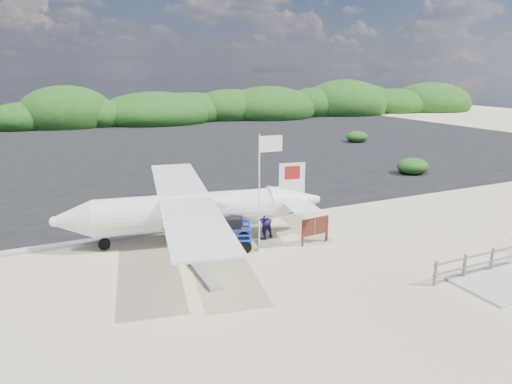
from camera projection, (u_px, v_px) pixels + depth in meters
ground at (297, 252)px, 20.17m from camera, size 160.00×160.00×0.00m
asphalt_apron at (151, 149)px, 46.48m from camera, size 90.00×50.00×0.04m
lagoon at (78, 276)px, 17.84m from camera, size 9.00×7.00×0.40m
walkway_pad at (504, 284)px, 17.14m from camera, size 3.50×2.50×0.10m
vegetation_band at (115, 124)px, 68.40m from camera, size 124.00×8.00×4.40m
fence at (490, 271)px, 18.22m from camera, size 6.40×2.00×1.10m
baggage_cart at (223, 249)px, 20.51m from camera, size 3.05×2.37×1.34m
flagpole at (259, 250)px, 20.39m from camera, size 1.08×0.53×5.20m
signboard at (315, 244)px, 21.14m from camera, size 1.59×0.31×1.30m
crew_a at (214, 223)px, 21.59m from camera, size 0.65×0.51×1.57m
crew_b at (264, 219)px, 21.57m from camera, size 1.05×0.89×1.91m
crew_c at (254, 205)px, 23.87m from camera, size 1.12×0.51×1.89m
aircraft_large at (315, 145)px, 48.97m from camera, size 17.18×17.18×4.45m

